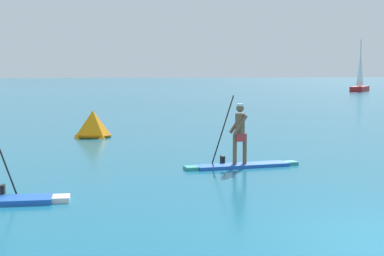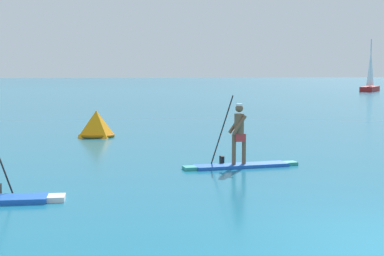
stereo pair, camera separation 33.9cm
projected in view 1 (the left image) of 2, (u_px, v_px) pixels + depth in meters
paddleboarder_mid_center at (240, 152)px, 15.82m from camera, size 3.26×0.90×1.99m
race_marker_buoy at (93, 125)px, 23.02m from camera, size 1.61×1.61×1.05m
sailboat_right_horizon at (360, 85)px, 75.25m from camera, size 4.88×6.01×6.64m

